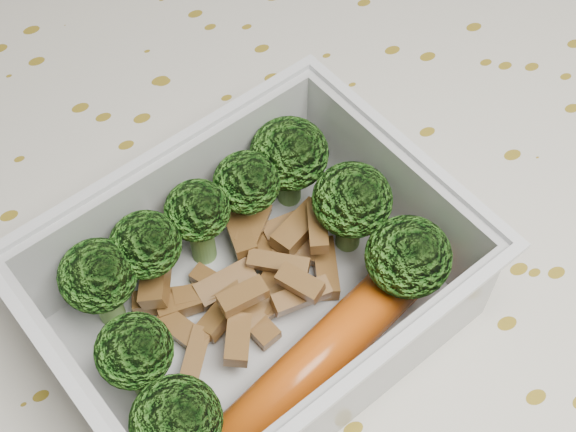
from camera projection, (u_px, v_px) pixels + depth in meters
name	position (u px, v px, depth m)	size (l,w,h in m)	color
dining_table	(275.00, 334.00, 0.46)	(1.40, 0.90, 0.75)	brown
tablecloth	(273.00, 292.00, 0.42)	(1.46, 0.96, 0.19)	beige
lunch_container	(256.00, 298.00, 0.35)	(0.20, 0.17, 0.06)	silver
broccoli_florets	(246.00, 252.00, 0.34)	(0.16, 0.13, 0.05)	#608C3F
meat_pile	(248.00, 279.00, 0.36)	(0.10, 0.08, 0.03)	brown
sausage	(318.00, 359.00, 0.34)	(0.15, 0.06, 0.02)	#C64F0F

